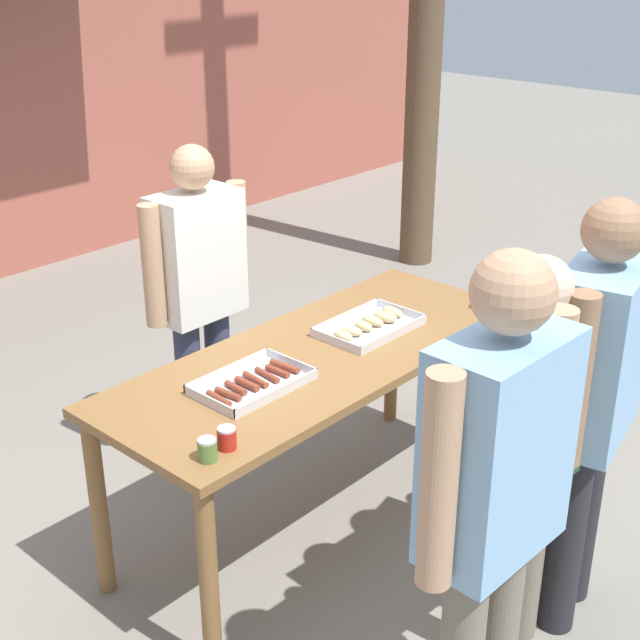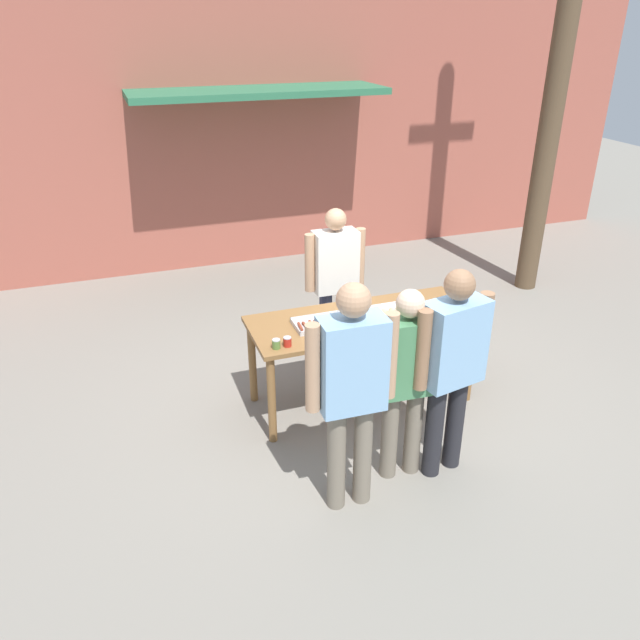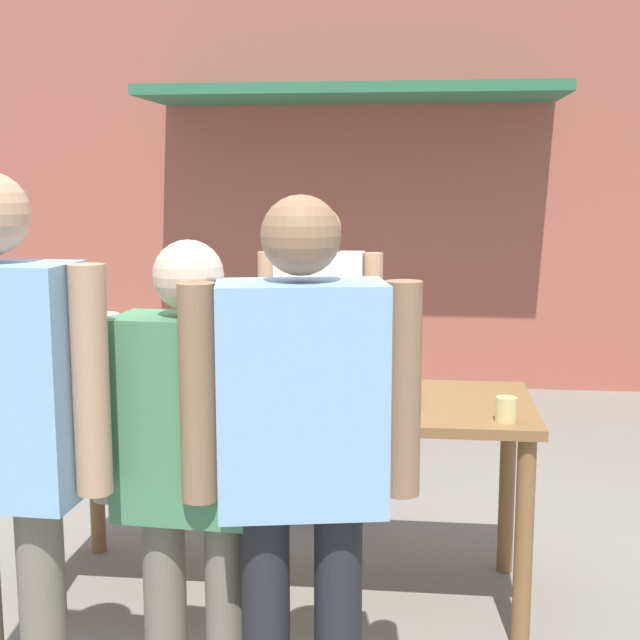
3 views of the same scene
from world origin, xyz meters
name	(u,v)px [view 3 (image 3 of 3)]	position (x,y,z in m)	size (l,w,h in m)	color
ground_plane	(286,593)	(0.00, 0.00, 0.00)	(24.00, 24.00, 0.00)	gray
building_facade_back	(357,117)	(0.00, 3.98, 2.26)	(12.00, 1.11, 4.50)	#A85647
serving_table	(285,422)	(0.00, 0.00, 0.75)	(2.03, 0.79, 0.86)	brown
food_tray_sausages	(187,392)	(-0.41, -0.01, 0.87)	(0.45, 0.29, 0.04)	silver
food_tray_buns	(363,395)	(0.32, -0.01, 0.88)	(0.47, 0.29, 0.06)	silver
condiment_jar_mustard	(52,398)	(-0.88, -0.28, 0.90)	(0.07, 0.07, 0.08)	#567A38
condiment_jar_ketchup	(76,399)	(-0.78, -0.27, 0.90)	(0.07, 0.07, 0.08)	#B22319
beer_cup	(506,409)	(0.87, -0.28, 0.91)	(0.08, 0.08, 0.09)	#DBC67A
person_server_behind_table	(320,339)	(0.05, 0.84, 0.96)	(0.63, 0.24, 1.62)	#333851
person_customer_holding_hotdog	(0,430)	(-0.62, -1.23, 1.05)	(0.65, 0.26, 1.77)	#756B5B
person_customer_with_cup	(302,444)	(0.22, -1.12, 1.01)	(0.67, 0.34, 1.71)	#232328
person_customer_waiting_in_line	(193,459)	(-0.11, -1.05, 0.93)	(0.63, 0.27, 1.58)	#756B5B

